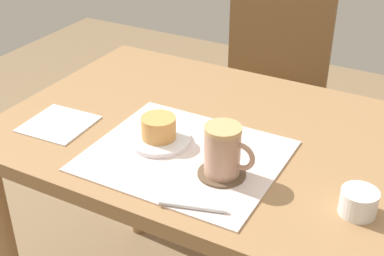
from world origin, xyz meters
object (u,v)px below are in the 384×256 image
at_px(pastry, 159,127).
at_px(coffee_mug, 224,151).
at_px(wooden_chair, 269,82).
at_px(sugar_bowl, 359,202).
at_px(dining_table, 212,162).
at_px(pastry_plate, 159,139).

distance_m(pastry, coffee_mug, 0.19).
bearing_deg(pastry, coffee_mug, -14.69).
height_order(wooden_chair, coffee_mug, wooden_chair).
bearing_deg(sugar_bowl, coffee_mug, -177.13).
distance_m(dining_table, wooden_chair, 0.74).
bearing_deg(pastry, sugar_bowl, -4.35).
bearing_deg(pastry, pastry_plate, 90.00).
bearing_deg(pastry, dining_table, 55.41).
relative_size(dining_table, sugar_bowl, 14.35).
height_order(pastry_plate, coffee_mug, coffee_mug).
bearing_deg(dining_table, pastry_plate, -124.59).
relative_size(coffee_mug, sugar_bowl, 1.55).
xyz_separation_m(pastry_plate, coffee_mug, (0.18, -0.05, 0.05)).
relative_size(pastry_plate, sugar_bowl, 2.04).
bearing_deg(wooden_chair, pastry, 87.13).
distance_m(dining_table, sugar_bowl, 0.42).
height_order(pastry_plate, sugar_bowl, sugar_bowl).
height_order(dining_table, pastry_plate, pastry_plate).
bearing_deg(wooden_chair, sugar_bowl, 113.83).
xyz_separation_m(dining_table, pastry_plate, (-0.08, -0.11, 0.10)).
bearing_deg(sugar_bowl, dining_table, 158.40).
bearing_deg(wooden_chair, dining_table, 93.80).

